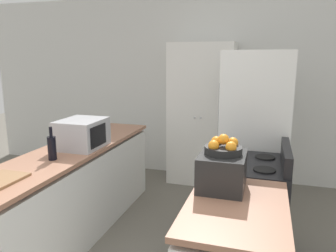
{
  "coord_description": "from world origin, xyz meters",
  "views": [
    {
      "loc": [
        0.96,
        -1.28,
        1.74
      ],
      "look_at": [
        0.0,
        1.84,
        1.05
      ],
      "focal_mm": 35.0,
      "sensor_mm": 36.0,
      "label": 1
    }
  ],
  "objects_px": {
    "stove": "(246,210)",
    "microwave": "(82,133)",
    "wine_bottle": "(52,147)",
    "toaster_oven": "(222,171)",
    "pantry_cabinet": "(201,115)",
    "fruit_bowl": "(223,147)",
    "refrigerator": "(254,139)"
  },
  "relations": [
    {
      "from": "refrigerator",
      "to": "toaster_oven",
      "type": "distance_m",
      "value": 1.38
    },
    {
      "from": "wine_bottle",
      "to": "toaster_oven",
      "type": "xyz_separation_m",
      "value": [
        1.47,
        -0.2,
        0.01
      ]
    },
    {
      "from": "wine_bottle",
      "to": "toaster_oven",
      "type": "relative_size",
      "value": 0.79
    },
    {
      "from": "pantry_cabinet",
      "to": "toaster_oven",
      "type": "bearing_deg",
      "value": -75.36
    },
    {
      "from": "stove",
      "to": "wine_bottle",
      "type": "bearing_deg",
      "value": -165.57
    },
    {
      "from": "fruit_bowl",
      "to": "microwave",
      "type": "bearing_deg",
      "value": 156.9
    },
    {
      "from": "microwave",
      "to": "fruit_bowl",
      "type": "height_order",
      "value": "fruit_bowl"
    },
    {
      "from": "stove",
      "to": "toaster_oven",
      "type": "relative_size",
      "value": 2.86
    },
    {
      "from": "microwave",
      "to": "fruit_bowl",
      "type": "xyz_separation_m",
      "value": [
        1.44,
        -0.61,
        0.14
      ]
    },
    {
      "from": "pantry_cabinet",
      "to": "wine_bottle",
      "type": "distance_m",
      "value": 2.28
    },
    {
      "from": "stove",
      "to": "toaster_oven",
      "type": "bearing_deg",
      "value": -103.22
    },
    {
      "from": "stove",
      "to": "refrigerator",
      "type": "bearing_deg",
      "value": 89.18
    },
    {
      "from": "pantry_cabinet",
      "to": "microwave",
      "type": "relative_size",
      "value": 4.25
    },
    {
      "from": "refrigerator",
      "to": "stove",
      "type": "bearing_deg",
      "value": -90.82
    },
    {
      "from": "refrigerator",
      "to": "microwave",
      "type": "height_order",
      "value": "refrigerator"
    },
    {
      "from": "pantry_cabinet",
      "to": "fruit_bowl",
      "type": "height_order",
      "value": "pantry_cabinet"
    },
    {
      "from": "microwave",
      "to": "fruit_bowl",
      "type": "distance_m",
      "value": 1.57
    },
    {
      "from": "wine_bottle",
      "to": "fruit_bowl",
      "type": "xyz_separation_m",
      "value": [
        1.47,
        -0.19,
        0.17
      ]
    },
    {
      "from": "stove",
      "to": "microwave",
      "type": "distance_m",
      "value": 1.68
    },
    {
      "from": "toaster_oven",
      "to": "fruit_bowl",
      "type": "xyz_separation_m",
      "value": [
        0.0,
        0.01,
        0.16
      ]
    },
    {
      "from": "microwave",
      "to": "wine_bottle",
      "type": "xyz_separation_m",
      "value": [
        -0.03,
        -0.43,
        -0.03
      ]
    },
    {
      "from": "wine_bottle",
      "to": "toaster_oven",
      "type": "distance_m",
      "value": 1.48
    },
    {
      "from": "toaster_oven",
      "to": "fruit_bowl",
      "type": "bearing_deg",
      "value": 75.43
    },
    {
      "from": "pantry_cabinet",
      "to": "toaster_oven",
      "type": "relative_size",
      "value": 5.31
    },
    {
      "from": "pantry_cabinet",
      "to": "stove",
      "type": "xyz_separation_m",
      "value": [
        0.74,
        -1.69,
        -0.52
      ]
    },
    {
      "from": "stove",
      "to": "fruit_bowl",
      "type": "relative_size",
      "value": 4.2
    },
    {
      "from": "wine_bottle",
      "to": "toaster_oven",
      "type": "bearing_deg",
      "value": -7.58
    },
    {
      "from": "toaster_oven",
      "to": "fruit_bowl",
      "type": "height_order",
      "value": "fruit_bowl"
    },
    {
      "from": "stove",
      "to": "microwave",
      "type": "xyz_separation_m",
      "value": [
        -1.58,
        0.01,
        0.57
      ]
    },
    {
      "from": "stove",
      "to": "fruit_bowl",
      "type": "height_order",
      "value": "fruit_bowl"
    },
    {
      "from": "wine_bottle",
      "to": "fruit_bowl",
      "type": "distance_m",
      "value": 1.49
    },
    {
      "from": "wine_bottle",
      "to": "toaster_oven",
      "type": "height_order",
      "value": "wine_bottle"
    }
  ]
}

